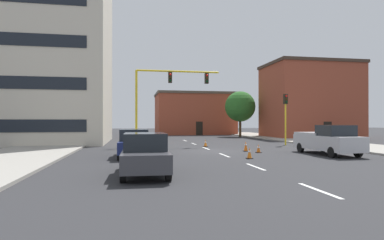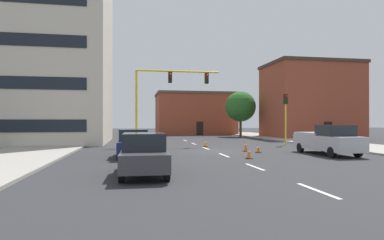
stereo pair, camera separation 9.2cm
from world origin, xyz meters
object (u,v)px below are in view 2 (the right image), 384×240
Objects in this scene: traffic_cone_roadside_d at (205,143)px; traffic_signal_gantry at (148,122)px; traffic_light_pole_right at (286,108)px; sedan_dark_gray_mid_left at (144,154)px; pickup_truck_silver at (328,140)px; traffic_cone_roadside_b at (246,146)px; sedan_navy_near_left at (133,143)px; traffic_cone_roadside_c at (258,149)px; traffic_cone_roadside_a at (249,153)px; tree_right_far at (241,107)px.

traffic_signal_gantry is at bearing 166.60° from traffic_cone_roadside_d.
traffic_light_pole_right is 20.13m from sedan_dark_gray_mid_left.
traffic_signal_gantry is at bearing 141.31° from pickup_truck_silver.
pickup_truck_silver reaches higher than traffic_cone_roadside_b.
traffic_cone_roadside_d is (-6.58, 8.05, -0.66)m from pickup_truck_silver.
pickup_truck_silver is 12.81m from sedan_navy_near_left.
traffic_cone_roadside_b is at bearing 113.93° from traffic_cone_roadside_c.
traffic_signal_gantry is 15.36m from sedan_dark_gray_mid_left.
traffic_light_pole_right is at bearing 3.83° from traffic_cone_roadside_d.
traffic_cone_roadside_b is 1.18× the size of traffic_cone_roadside_d.
traffic_signal_gantry is 1.86× the size of sedan_navy_near_left.
traffic_cone_roadside_d is at bearing 49.20° from sedan_navy_near_left.
traffic_signal_gantry is 12.29× the size of traffic_cone_roadside_a.
traffic_signal_gantry is 1.75× the size of traffic_light_pole_right.
sedan_navy_near_left is at bearing -130.80° from traffic_cone_roadside_d.
pickup_truck_silver is 8.38× the size of traffic_cone_roadside_d.
traffic_signal_gantry is at bearing 81.47° from sedan_navy_near_left.
traffic_light_pole_right is at bearing 53.74° from traffic_cone_roadside_a.
pickup_truck_silver is at bearing -95.62° from tree_right_far.
sedan_navy_near_left is (-14.03, -7.71, -2.64)m from traffic_light_pole_right.
tree_right_far is at bearing 74.27° from traffic_cone_roadside_c.
traffic_light_pole_right is 7.41× the size of traffic_cone_roadside_d.
sedan_navy_near_left is at bearing -163.57° from traffic_cone_roadside_b.
traffic_cone_roadside_d is at bearing -13.40° from traffic_signal_gantry.
traffic_light_pole_right reaches higher than pickup_truck_silver.
traffic_cone_roadside_d is (-0.59, 9.34, -0.02)m from traffic_cone_roadside_a.
sedan_navy_near_left reaches higher than traffic_cone_roadside_c.
traffic_cone_roadside_c is (1.94, 3.39, -0.04)m from traffic_cone_roadside_a.
sedan_navy_near_left is at bearing 93.73° from sedan_dark_gray_mid_left.
sedan_navy_near_left is 6.61× the size of traffic_cone_roadside_a.
pickup_truck_silver is at bearing 12.16° from traffic_cone_roadside_a.
traffic_cone_roadside_d is at bearing 129.24° from pickup_truck_silver.
sedan_dark_gray_mid_left is at bearing -135.44° from traffic_cone_roadside_c.
sedan_navy_near_left is at bearing 162.38° from traffic_cone_roadside_a.
traffic_cone_roadside_b is at bearing -107.77° from tree_right_far.
sedan_dark_gray_mid_left is 12.14m from traffic_cone_roadside_b.
sedan_dark_gray_mid_left is 7.94m from traffic_cone_roadside_a.
traffic_light_pole_right is at bearing -2.93° from traffic_signal_gantry.
sedan_navy_near_left is 9.51m from traffic_cone_roadside_d.
traffic_cone_roadside_a is 9.36m from traffic_cone_roadside_d.
traffic_light_pole_right is at bearing 50.69° from traffic_cone_roadside_c.
pickup_truck_silver is at bearing -98.28° from traffic_light_pole_right.
traffic_cone_roadside_c is (8.28, 8.15, -0.60)m from sedan_dark_gray_mid_left.
traffic_cone_roadside_b is at bearing 144.35° from pickup_truck_silver.
traffic_cone_roadside_b is at bearing -40.57° from traffic_signal_gantry.
traffic_cone_roadside_a is at bearing -119.73° from traffic_cone_roadside_c.
traffic_cone_roadside_a is at bearing -126.26° from traffic_light_pole_right.
pickup_truck_silver is 1.20× the size of sedan_dark_gray_mid_left.
pickup_truck_silver is at bearing -35.65° from traffic_cone_roadside_b.
pickup_truck_silver is 6.16m from traffic_cone_roadside_a.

